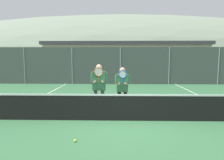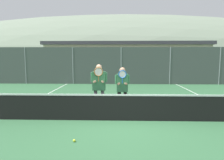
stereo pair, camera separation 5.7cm
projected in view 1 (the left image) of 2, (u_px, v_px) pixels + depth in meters
ground_plane at (125, 121)px, 6.72m from camera, size 120.00×120.00×0.00m
hill_distant at (118, 63)px, 67.19m from camera, size 142.19×79.00×27.65m
clubhouse_building at (125, 59)px, 23.50m from camera, size 18.24×5.50×3.78m
fence_back at (120, 66)px, 15.56m from camera, size 22.80×0.06×2.89m
tennis_net at (125, 107)px, 6.66m from camera, size 11.57×0.09×1.00m
court_line_left_sideline at (35, 100)px, 9.80m from camera, size 0.05×16.00×0.01m
court_line_right_sideline at (212, 101)px, 9.59m from camera, size 0.05×16.00×0.01m
player_leftmost at (99, 84)px, 7.46m from camera, size 0.61×0.34×1.86m
player_center_left at (122, 86)px, 7.45m from camera, size 0.55×0.34×1.75m
car_far_left at (44, 70)px, 18.85m from camera, size 4.22×2.02×1.77m
car_left_of_center at (98, 70)px, 18.31m from camera, size 4.52×1.92×1.82m
car_center at (155, 70)px, 18.40m from camera, size 4.56×1.93×1.71m
car_right_of_center at (214, 71)px, 18.23m from camera, size 4.65×1.93×1.69m
tennis_ball_on_court at (75, 141)px, 5.03m from camera, size 0.07×0.07×0.07m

